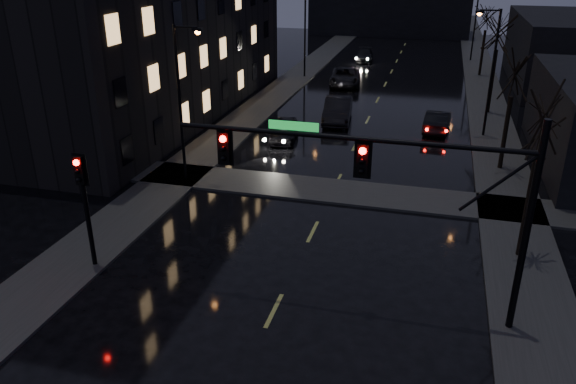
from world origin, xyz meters
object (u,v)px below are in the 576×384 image
Objects in this scene: oncoming_car_c at (346,77)px; lead_car at (437,121)px; oncoming_car_b at (338,110)px; oncoming_car_d at (365,55)px; oncoming_car_a at (284,130)px.

oncoming_car_c is 14.66m from lead_car.
oncoming_car_b reaches higher than lead_car.
oncoming_car_d is at bearing 87.56° from oncoming_car_b.
lead_car is (8.27, -12.10, -0.08)m from oncoming_car_c.
oncoming_car_c reaches higher than oncoming_car_d.
oncoming_car_a is 16.67m from oncoming_car_c.
oncoming_car_b is 0.92× the size of oncoming_car_c.
oncoming_car_a is at bearing -122.99° from oncoming_car_b.
oncoming_car_b is 23.95m from oncoming_car_d.
lead_car is (9.44, 4.52, 0.02)m from oncoming_car_a.
oncoming_car_b is 6.88m from lead_car.
oncoming_car_b reaches higher than oncoming_car_c.
oncoming_car_a is 0.78× the size of oncoming_car_b.
oncoming_car_a is at bearing -100.49° from oncoming_car_c.
oncoming_car_a is 0.71× the size of oncoming_car_c.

